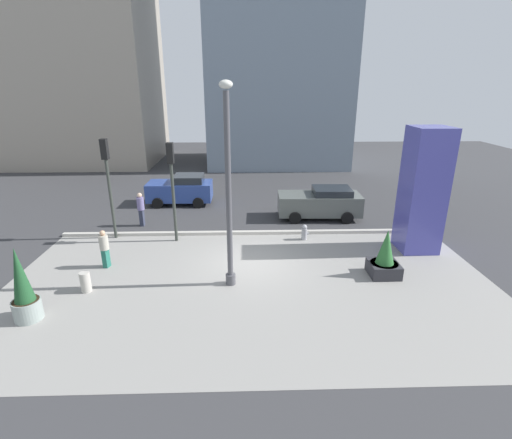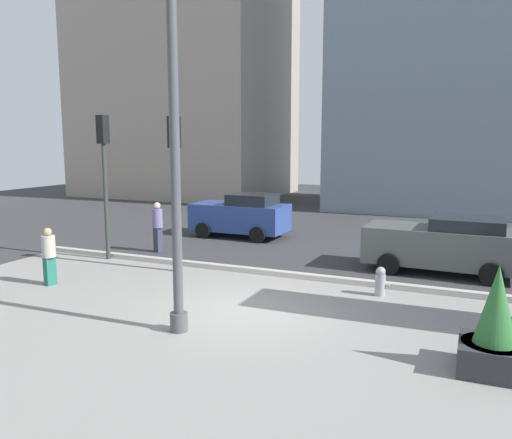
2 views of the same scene
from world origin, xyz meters
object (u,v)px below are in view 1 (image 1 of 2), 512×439
Objects in this scene: potted_plant_mid_plaza at (385,258)px; car_curb_east at (320,203)px; potted_plant_curbside at (23,290)px; pedestrian_by_curb at (141,208)px; concrete_bollard at (86,282)px; pedestrian_on_sidewalk at (104,247)px; fire_hydrant at (304,232)px; art_pillar_blue at (423,191)px; traffic_light_far_side at (108,173)px; lamp_post at (229,194)px; car_passing_lane at (181,190)px; traffic_light_corner at (172,177)px.

potted_plant_mid_plaza is 6.80m from car_curb_east.
potted_plant_curbside reaches higher than pedestrian_by_curb.
concrete_bollard is 0.47× the size of pedestrian_on_sidewalk.
car_curb_east reaches higher than fire_hydrant.
potted_plant_curbside is 0.55× the size of car_curb_east.
art_pillar_blue is 13.90m from traffic_light_far_side.
car_curb_east is at bearing 30.32° from pedestrian_on_sidewalk.
lamp_post is 9.47× the size of fire_hydrant.
potted_plant_curbside is 2.11m from concrete_bollard.
art_pillar_blue is 7.14× the size of fire_hydrant.
concrete_bollard is 0.19× the size of car_passing_lane.
pedestrian_by_curb is at bearing 151.62° from potted_plant_mid_plaza.
pedestrian_on_sidewalk is at bearing -78.86° from traffic_light_far_side.
fire_hydrant is at bearing -3.31° from traffic_light_far_side.
potted_plant_curbside reaches higher than potted_plant_mid_plaza.
pedestrian_on_sidewalk is at bearing 163.09° from lamp_post.
pedestrian_on_sidewalk is 0.90× the size of pedestrian_by_curb.
art_pillar_blue is at bearing -14.39° from pedestrian_by_curb.
potted_plant_mid_plaza is at bearing -28.38° from pedestrian_by_curb.
lamp_post reaches higher than traffic_light_corner.
traffic_light_far_side is 1.05× the size of car_curb_east.
lamp_post is 4.03× the size of pedestrian_by_curb.
potted_plant_curbside reaches higher than concrete_bollard.
pedestrian_on_sidewalk is at bearing -93.02° from pedestrian_by_curb.
traffic_light_far_side reaches higher than concrete_bollard.
pedestrian_on_sidewalk is (-10.90, 1.02, 0.15)m from potted_plant_mid_plaza.
car_passing_lane is at bearing 148.15° from art_pillar_blue.
pedestrian_by_curb is (-10.65, 5.75, 0.27)m from potted_plant_mid_plaza.
potted_plant_mid_plaza is 0.48× the size of car_passing_lane.
traffic_light_far_side is 2.85m from pedestrian_by_curb.
potted_plant_curbside is 14.30m from car_curb_east.
traffic_light_corner is (-10.81, 1.24, 0.41)m from art_pillar_blue.
pedestrian_by_curb is (-2.11, 2.08, -2.10)m from traffic_light_corner.
pedestrian_by_curb reaches higher than car_curb_east.
traffic_light_corner is at bearing 122.62° from lamp_post.
potted_plant_mid_plaza is 12.39m from potted_plant_curbside.
traffic_light_corner reaches higher than car_passing_lane.
art_pillar_blue is at bearing -50.78° from car_curb_east.
car_curb_east is 2.84× the size of pedestrian_on_sidewalk.
traffic_light_far_side reaches higher than fire_hydrant.
car_passing_lane is at bearing 108.26° from lamp_post.
pedestrian_on_sidewalk is (-5.04, 1.53, -2.59)m from lamp_post.
art_pillar_blue is 2.88× the size of potted_plant_mid_plaza.
car_curb_east is (10.92, 9.23, -0.16)m from potted_plant_curbside.
traffic_light_far_side is (-0.54, 5.03, 2.79)m from concrete_bollard.
car_passing_lane reaches higher than car_curb_east.
concrete_bollard is (-5.11, -0.38, -3.09)m from lamp_post.
lamp_post is 8.68m from art_pillar_blue.
pedestrian_by_curb is at bearing 165.31° from fire_hydrant.
traffic_light_corner is (3.58, 6.21, 2.06)m from potted_plant_curbside.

